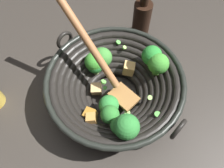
% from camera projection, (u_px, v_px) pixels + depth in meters
% --- Properties ---
extents(ground_plane, '(4.00, 4.00, 0.00)m').
position_uv_depth(ground_plane, '(114.00, 97.00, 0.62)').
color(ground_plane, '#332D28').
extents(wok, '(0.39, 0.35, 0.26)m').
position_uv_depth(wok, '(115.00, 85.00, 0.56)').
color(wok, black).
rests_on(wok, ground).
extents(soy_sauce_bottle, '(0.06, 0.06, 0.16)m').
position_uv_depth(soy_sauce_bottle, '(142.00, 19.00, 0.68)').
color(soy_sauce_bottle, black).
rests_on(soy_sauce_bottle, ground).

